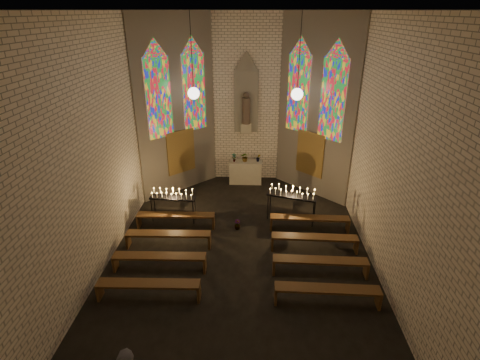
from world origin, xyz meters
name	(u,v)px	position (x,y,z in m)	size (l,w,h in m)	color
floor	(240,255)	(0.00, 0.00, 0.00)	(12.00, 12.00, 0.00)	black
room	(244,112)	(0.00, 3.37, 3.72)	(8.22, 12.43, 7.00)	#F2E2CA
altar	(246,172)	(0.00, 5.45, 0.50)	(1.40, 0.60, 1.00)	beige
flower_vase_left	(234,158)	(-0.50, 5.38, 1.19)	(0.20, 0.14, 0.39)	#4C723F
flower_vase_center	(245,157)	(-0.01, 5.46, 1.21)	(0.37, 0.32, 0.42)	#4C723F
flower_vase_right	(258,158)	(0.55, 5.47, 1.17)	(0.19, 0.15, 0.34)	#4C723F
aisle_flower_pot	(237,225)	(-0.17, 1.53, 0.18)	(0.20, 0.20, 0.36)	#4C723F
votive_stand_left	(172,196)	(-2.49, 2.01, 1.02)	(1.65, 0.52, 1.19)	black
votive_stand_right	(292,194)	(1.73, 2.18, 1.10)	(1.79, 0.91, 1.28)	black
pew_left_0	(176,217)	(-2.33, 1.57, 0.42)	(2.71, 0.44, 0.52)	#543418
pew_right_0	(310,219)	(2.33, 1.57, 0.42)	(2.71, 0.44, 0.52)	#543418
pew_left_1	(168,235)	(-2.33, 0.37, 0.42)	(2.71, 0.44, 0.52)	#543418
pew_right_1	(314,239)	(2.33, 0.37, 0.42)	(2.71, 0.44, 0.52)	#543418
pew_left_2	(159,258)	(-2.33, -0.83, 0.42)	(2.71, 0.44, 0.52)	#543418
pew_right_2	(320,262)	(2.33, -0.83, 0.42)	(2.71, 0.44, 0.52)	#543418
pew_left_3	(148,286)	(-2.33, -2.03, 0.42)	(2.71, 0.44, 0.52)	#543418
pew_right_3	(327,291)	(2.33, -2.03, 0.42)	(2.71, 0.44, 0.52)	#543418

